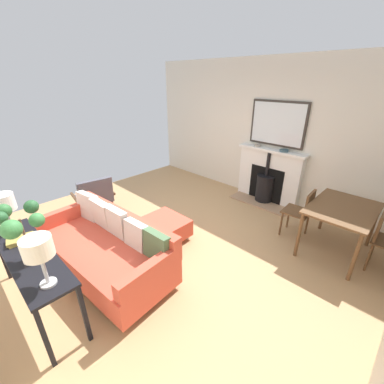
{
  "coord_description": "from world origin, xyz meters",
  "views": [
    {
      "loc": [
        2.18,
        2.65,
        2.43
      ],
      "look_at": [
        -0.48,
        0.08,
        0.74
      ],
      "focal_mm": 23.29,
      "sensor_mm": 36.0,
      "label": 1
    }
  ],
  "objects_px": {
    "console_table": "(30,259)",
    "dining_chair_near_fireplace": "(302,210)",
    "fireplace": "(268,179)",
    "mantel_bowl_far": "(284,150)",
    "table_lamp_far_end": "(38,249)",
    "table_lamp_near_end": "(3,204)",
    "armchair_accent": "(94,196)",
    "ottoman": "(165,227)",
    "dining_table": "(342,213)",
    "book_stack": "(21,240)",
    "sofa": "(107,247)",
    "mantel_bowl_near": "(257,145)",
    "potted_plant": "(20,228)"
  },
  "relations": [
    {
      "from": "ottoman",
      "to": "book_stack",
      "type": "xyz_separation_m",
      "value": [
        1.84,
        -0.28,
        0.55
      ]
    },
    {
      "from": "table_lamp_near_end",
      "to": "ottoman",
      "type": "bearing_deg",
      "value": 161.32
    },
    {
      "from": "mantel_bowl_far",
      "to": "table_lamp_near_end",
      "type": "height_order",
      "value": "table_lamp_near_end"
    },
    {
      "from": "table_lamp_near_end",
      "to": "console_table",
      "type": "bearing_deg",
      "value": 90.0
    },
    {
      "from": "book_stack",
      "to": "ottoman",
      "type": "bearing_deg",
      "value": 171.2
    },
    {
      "from": "mantel_bowl_near",
      "to": "armchair_accent",
      "type": "bearing_deg",
      "value": -29.34
    },
    {
      "from": "mantel_bowl_far",
      "to": "dining_chair_near_fireplace",
      "type": "xyz_separation_m",
      "value": [
        0.87,
        0.83,
        -0.65
      ]
    },
    {
      "from": "mantel_bowl_far",
      "to": "console_table",
      "type": "bearing_deg",
      "value": -9.4
    },
    {
      "from": "dining_chair_near_fireplace",
      "to": "console_table",
      "type": "bearing_deg",
      "value": -24.11
    },
    {
      "from": "table_lamp_far_end",
      "to": "ottoman",
      "type": "bearing_deg",
      "value": -161.43
    },
    {
      "from": "console_table",
      "to": "dining_chair_near_fireplace",
      "type": "relative_size",
      "value": 1.99
    },
    {
      "from": "fireplace",
      "to": "mantel_bowl_far",
      "type": "xyz_separation_m",
      "value": [
        -0.01,
        0.25,
        0.66
      ]
    },
    {
      "from": "console_table",
      "to": "book_stack",
      "type": "relative_size",
      "value": 5.65
    },
    {
      "from": "mantel_bowl_far",
      "to": "sofa",
      "type": "xyz_separation_m",
      "value": [
        3.47,
        -0.73,
        -0.8
      ]
    },
    {
      "from": "table_lamp_near_end",
      "to": "dining_chair_near_fireplace",
      "type": "height_order",
      "value": "table_lamp_near_end"
    },
    {
      "from": "armchair_accent",
      "to": "dining_table",
      "type": "xyz_separation_m",
      "value": [
        -2.02,
        3.59,
        0.22
      ]
    },
    {
      "from": "fireplace",
      "to": "table_lamp_near_end",
      "type": "distance_m",
      "value": 4.48
    },
    {
      "from": "ottoman",
      "to": "armchair_accent",
      "type": "height_order",
      "value": "armchair_accent"
    },
    {
      "from": "sofa",
      "to": "table_lamp_near_end",
      "type": "xyz_separation_m",
      "value": [
        0.85,
        -0.61,
        0.75
      ]
    },
    {
      "from": "mantel_bowl_far",
      "to": "dining_chair_near_fireplace",
      "type": "distance_m",
      "value": 1.37
    },
    {
      "from": "armchair_accent",
      "to": "potted_plant",
      "type": "distance_m",
      "value": 2.33
    },
    {
      "from": "mantel_bowl_near",
      "to": "potted_plant",
      "type": "xyz_separation_m",
      "value": [
        4.33,
        0.06,
        -0.0
      ]
    },
    {
      "from": "console_table",
      "to": "potted_plant",
      "type": "distance_m",
      "value": 0.52
    },
    {
      "from": "mantel_bowl_far",
      "to": "dining_table",
      "type": "distance_m",
      "value": 1.7
    },
    {
      "from": "book_stack",
      "to": "dining_table",
      "type": "bearing_deg",
      "value": 145.33
    },
    {
      "from": "mantel_bowl_near",
      "to": "sofa",
      "type": "bearing_deg",
      "value": -2.36
    },
    {
      "from": "mantel_bowl_far",
      "to": "ottoman",
      "type": "relative_size",
      "value": 0.24
    },
    {
      "from": "sofa",
      "to": "armchair_accent",
      "type": "bearing_deg",
      "value": -111.03
    },
    {
      "from": "table_lamp_near_end",
      "to": "book_stack",
      "type": "height_order",
      "value": "table_lamp_near_end"
    },
    {
      "from": "table_lamp_near_end",
      "to": "dining_chair_near_fireplace",
      "type": "xyz_separation_m",
      "value": [
        -3.44,
        2.16,
        -0.61
      ]
    },
    {
      "from": "mantel_bowl_far",
      "to": "ottoman",
      "type": "distance_m",
      "value": 2.73
    },
    {
      "from": "sofa",
      "to": "console_table",
      "type": "bearing_deg",
      "value": 0.85
    },
    {
      "from": "armchair_accent",
      "to": "dining_chair_near_fireplace",
      "type": "bearing_deg",
      "value": 123.64
    },
    {
      "from": "mantel_bowl_far",
      "to": "console_table",
      "type": "relative_size",
      "value": 0.1
    },
    {
      "from": "mantel_bowl_far",
      "to": "armchair_accent",
      "type": "height_order",
      "value": "mantel_bowl_far"
    },
    {
      "from": "console_table",
      "to": "table_lamp_near_end",
      "type": "height_order",
      "value": "table_lamp_near_end"
    },
    {
      "from": "fireplace",
      "to": "ottoman",
      "type": "distance_m",
      "value": 2.52
    },
    {
      "from": "console_table",
      "to": "table_lamp_far_end",
      "type": "height_order",
      "value": "table_lamp_far_end"
    },
    {
      "from": "mantel_bowl_far",
      "to": "armchair_accent",
      "type": "distance_m",
      "value": 3.71
    },
    {
      "from": "fireplace",
      "to": "potted_plant",
      "type": "height_order",
      "value": "potted_plant"
    },
    {
      "from": "table_lamp_near_end",
      "to": "table_lamp_far_end",
      "type": "height_order",
      "value": "table_lamp_far_end"
    },
    {
      "from": "console_table",
      "to": "fireplace",
      "type": "bearing_deg",
      "value": 173.91
    },
    {
      "from": "mantel_bowl_far",
      "to": "dining_table",
      "type": "relative_size",
      "value": 0.15
    },
    {
      "from": "dining_table",
      "to": "book_stack",
      "type": "bearing_deg",
      "value": -34.67
    },
    {
      "from": "mantel_bowl_far",
      "to": "table_lamp_far_end",
      "type": "bearing_deg",
      "value": -1.22
    },
    {
      "from": "ottoman",
      "to": "console_table",
      "type": "distance_m",
      "value": 1.9
    },
    {
      "from": "fireplace",
      "to": "table_lamp_far_end",
      "type": "xyz_separation_m",
      "value": [
        4.31,
        0.16,
        0.64
      ]
    },
    {
      "from": "fireplace",
      "to": "dining_chair_near_fireplace",
      "type": "relative_size",
      "value": 1.7
    },
    {
      "from": "mantel_bowl_near",
      "to": "dining_table",
      "type": "height_order",
      "value": "mantel_bowl_near"
    },
    {
      "from": "sofa",
      "to": "table_lamp_near_end",
      "type": "relative_size",
      "value": 4.41
    }
  ]
}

